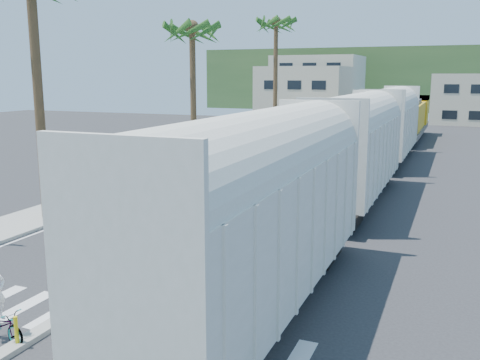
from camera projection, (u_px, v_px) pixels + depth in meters
name	position (u px, v px, depth m)	size (l,w,h in m)	color
ground	(112.00, 290.00, 17.08)	(140.00, 140.00, 0.00)	#28282B
sidewalk	(209.00, 160.00, 42.93)	(3.00, 90.00, 0.15)	gray
rails	(386.00, 165.00, 40.64)	(1.56, 100.00, 0.06)	black
median	(293.00, 178.00, 35.19)	(0.45, 60.00, 0.85)	gray
crosswalk	(71.00, 315.00, 15.26)	(14.00, 2.20, 0.01)	silver
lane_markings	(285.00, 166.00, 40.58)	(9.42, 90.00, 0.01)	silver
freight_train	(373.00, 138.00, 33.41)	(3.00, 60.94, 5.85)	beige
palm_trees	(199.00, 18.00, 38.63)	(3.50, 37.20, 13.75)	brown
buildings	(349.00, 91.00, 83.70)	(38.00, 27.00, 10.00)	#BBB194
hillside	(409.00, 79.00, 106.75)	(80.00, 20.00, 12.00)	#385628
car_lead	(165.00, 201.00, 25.85)	(2.17, 4.59, 1.52)	black
car_second	(207.00, 181.00, 31.05)	(1.87, 4.50, 1.45)	black
car_third	(244.00, 163.00, 37.94)	(1.91, 4.48, 1.29)	black
car_rear	(268.00, 154.00, 42.11)	(2.59, 5.04, 1.36)	#ABADB0
cyclist	(0.00, 317.00, 13.72)	(1.04, 1.83, 2.08)	#9EA0A5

